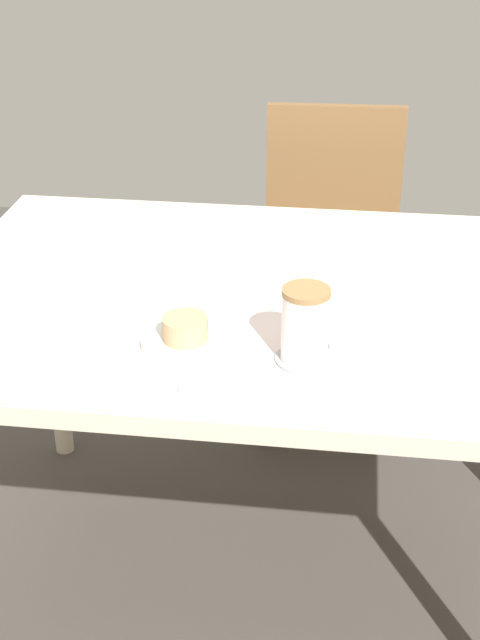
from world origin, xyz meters
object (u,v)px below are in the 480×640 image
(dining_table, at_px, (260,322))
(pastry_plate, at_px, (186,342))
(wooden_chair, at_px, (331,253))
(pastry, at_px, (185,328))
(coffee_mug, at_px, (306,324))

(dining_table, xyz_separation_m, pastry_plate, (-0.11, -0.24, 0.08))
(pastry_plate, bearing_deg, dining_table, 65.83)
(wooden_chair, height_order, pastry_plate, wooden_chair)
(dining_table, xyz_separation_m, wooden_chair, (0.12, 0.77, -0.18))
(wooden_chair, bearing_deg, pastry, 75.10)
(wooden_chair, bearing_deg, pastry_plate, 75.10)
(dining_table, height_order, coffee_mug, coffee_mug)
(pastry_plate, relative_size, pastry, 1.95)
(dining_table, relative_size, wooden_chair, 1.47)
(dining_table, bearing_deg, wooden_chair, 81.09)
(dining_table, height_order, pastry, pastry)
(pastry_plate, bearing_deg, wooden_chair, 77.30)
(dining_table, bearing_deg, coffee_mug, -68.17)
(wooden_chair, xyz_separation_m, coffee_mug, (-0.02, -1.03, 0.33))
(dining_table, height_order, wooden_chair, wooden_chair)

